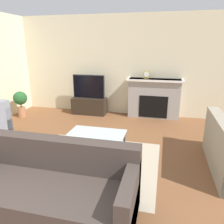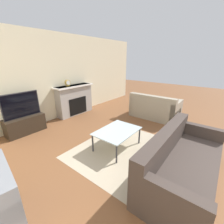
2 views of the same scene
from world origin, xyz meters
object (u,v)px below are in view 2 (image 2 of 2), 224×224
Objects in this scene: tv at (21,105)px; coffee_table at (117,132)px; mantel_clock at (68,83)px; couch_sectional at (181,164)px; couch_loveseat at (154,109)px.

tv reaches higher than coffee_table.
mantel_clock is at bearing 76.05° from coffee_table.
couch_loveseat is (2.42, 1.49, 0.00)m from couch_sectional.
couch_sectional is 1.41m from coffee_table.
tv is 0.44× the size of couch_sectional.
couch_sectional is at bearing 121.70° from couch_loveseat.
couch_sectional is 1.32× the size of couch_loveseat.
couch_loveseat is at bearing 31.70° from couch_sectional.
mantel_clock reaches higher than tv.
couch_sectional is 4.07m from mantel_clock.
coffee_table is (-2.29, -0.10, 0.09)m from couch_loveseat.
mantel_clock is at bearing 79.13° from couch_sectional.
coffee_table is 4.71× the size of mantel_clock.
mantel_clock is at bearing 34.57° from couch_loveseat.
couch_loveseat reaches higher than coffee_table.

